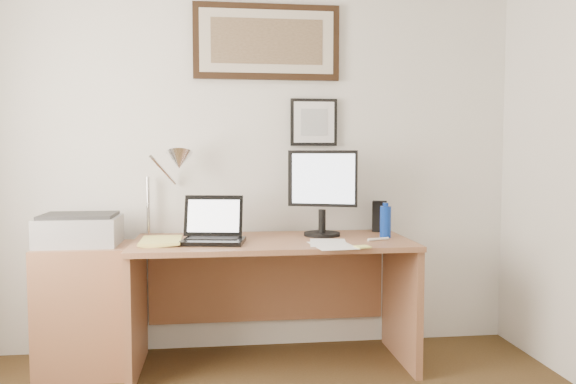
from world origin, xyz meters
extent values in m
cube|color=white|center=(0.00, 2.00, 1.25)|extent=(3.50, 0.02, 2.50)
cube|color=brown|center=(-0.92, 1.68, 0.36)|extent=(0.50, 0.40, 0.73)
cylinder|color=navy|center=(0.83, 1.64, 0.84)|extent=(0.07, 0.07, 0.19)
cylinder|color=navy|center=(0.83, 1.64, 0.95)|extent=(0.03, 0.03, 0.02)
cube|color=black|center=(0.87, 1.89, 0.85)|extent=(0.11, 0.10, 0.20)
cube|color=white|center=(0.46, 1.39, 0.75)|extent=(0.24, 0.32, 0.00)
cube|color=white|center=(0.45, 1.47, 0.75)|extent=(0.24, 0.31, 0.00)
cube|color=#F8F875|center=(0.60, 1.29, 0.76)|extent=(0.09, 0.09, 0.01)
cylinder|color=white|center=(0.75, 1.53, 0.76)|extent=(0.14, 0.06, 0.02)
imported|color=#F2E972|center=(-0.59, 1.58, 0.76)|extent=(0.23, 0.31, 0.02)
cube|color=brown|center=(0.15, 1.63, 0.73)|extent=(1.60, 0.70, 0.03)
cube|color=brown|center=(-0.63, 1.63, 0.36)|extent=(0.04, 0.65, 0.72)
cube|color=brown|center=(0.93, 1.63, 0.36)|extent=(0.04, 0.65, 0.72)
cube|color=brown|center=(0.15, 1.96, 0.45)|extent=(1.50, 0.03, 0.55)
cube|color=black|center=(-0.19, 1.54, 0.76)|extent=(0.38, 0.29, 0.02)
cube|color=black|center=(-0.19, 1.57, 0.78)|extent=(0.30, 0.18, 0.00)
cube|color=black|center=(-0.19, 1.68, 0.89)|extent=(0.35, 0.13, 0.23)
cube|color=white|center=(-0.19, 1.67, 0.89)|extent=(0.30, 0.10, 0.18)
cylinder|color=black|center=(0.47, 1.75, 0.76)|extent=(0.22, 0.22, 0.02)
cylinder|color=black|center=(0.47, 1.75, 0.84)|extent=(0.04, 0.04, 0.14)
cube|color=black|center=(0.47, 1.74, 1.10)|extent=(0.41, 0.17, 0.34)
cube|color=silver|center=(0.47, 1.72, 1.10)|extent=(0.36, 0.13, 0.30)
cube|color=#A2A2A5|center=(-0.95, 1.70, 0.81)|extent=(0.44, 0.34, 0.16)
cube|color=#2B2B2B|center=(-0.95, 1.70, 0.90)|extent=(0.40, 0.30, 0.02)
cylinder|color=silver|center=(-0.59, 1.92, 0.93)|extent=(0.02, 0.02, 0.36)
cylinder|color=silver|center=(-0.49, 1.86, 1.15)|extent=(0.15, 0.23, 0.19)
cone|color=silver|center=(-0.39, 1.80, 1.21)|extent=(0.16, 0.18, 0.15)
cube|color=black|center=(0.15, 1.98, 1.95)|extent=(0.92, 0.03, 0.47)
cube|color=beige|center=(0.15, 1.96, 1.95)|extent=(0.84, 0.01, 0.39)
cube|color=brown|center=(0.15, 1.95, 1.95)|extent=(0.70, 0.00, 0.28)
cube|color=black|center=(0.45, 1.98, 1.45)|extent=(0.30, 0.02, 0.30)
cube|color=white|center=(0.45, 1.96, 1.45)|extent=(0.26, 0.00, 0.26)
cube|color=#AAAFB4|center=(0.45, 1.96, 1.45)|extent=(0.17, 0.00, 0.17)
camera|label=1|loc=(-0.16, -1.59, 1.25)|focal=35.00mm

